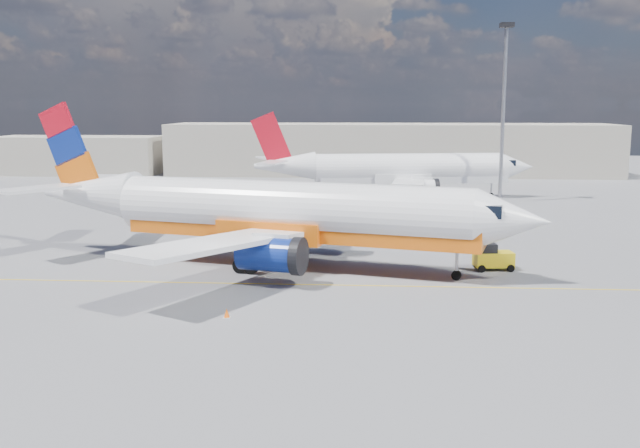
# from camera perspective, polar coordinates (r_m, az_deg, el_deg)

# --- Properties ---
(ground) EXTENTS (240.00, 240.00, 0.00)m
(ground) POSITION_cam_1_polar(r_m,az_deg,el_deg) (41.33, 1.69, -5.95)
(ground) COLOR #5E5E63
(ground) RESTS_ON ground
(taxi_line) EXTENTS (70.00, 0.15, 0.01)m
(taxi_line) POSITION_cam_1_polar(r_m,az_deg,el_deg) (44.23, 1.83, -4.91)
(taxi_line) COLOR yellow
(taxi_line) RESTS_ON ground
(terminal_main) EXTENTS (70.00, 14.00, 8.00)m
(terminal_main) POSITION_cam_1_polar(r_m,az_deg,el_deg) (115.08, 5.61, 5.99)
(terminal_main) COLOR #B2AA9A
(terminal_main) RESTS_ON ground
(terminal_annex) EXTENTS (26.00, 10.00, 6.00)m
(terminal_annex) POSITION_cam_1_polar(r_m,az_deg,el_deg) (121.33, -18.78, 5.24)
(terminal_annex) COLOR #B2AA9A
(terminal_annex) RESTS_ON ground
(main_jet) EXTENTS (37.49, 28.62, 11.33)m
(main_jet) POSITION_cam_1_polar(r_m,az_deg,el_deg) (48.74, -3.56, 0.95)
(main_jet) COLOR white
(main_jet) RESTS_ON ground
(second_jet) EXTENTS (33.93, 26.42, 10.25)m
(second_jet) POSITION_cam_1_polar(r_m,az_deg,el_deg) (84.85, 6.41, 4.33)
(second_jet) COLOR white
(second_jet) RESTS_ON ground
(gse_tug) EXTENTS (2.72, 1.89, 1.82)m
(gse_tug) POSITION_cam_1_polar(r_m,az_deg,el_deg) (49.47, 13.61, -2.60)
(gse_tug) COLOR black
(gse_tug) RESTS_ON ground
(traffic_cone) EXTENTS (0.36, 0.36, 0.51)m
(traffic_cone) POSITION_cam_1_polar(r_m,az_deg,el_deg) (37.88, -7.47, -7.09)
(traffic_cone) COLOR white
(traffic_cone) RESTS_ON ground
(floodlight_mast) EXTENTS (1.45, 1.45, 19.88)m
(floodlight_mast) POSITION_cam_1_polar(r_m,az_deg,el_deg) (83.09, 14.50, 9.85)
(floodlight_mast) COLOR #93949B
(floodlight_mast) RESTS_ON ground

